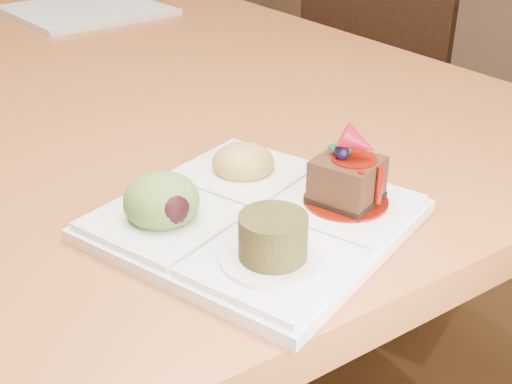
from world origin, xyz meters
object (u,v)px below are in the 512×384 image
dining_table (51,78)px  chair_right (353,85)px  second_plate (87,10)px  sampler_plate (252,207)px

dining_table → chair_right: (0.76, 0.00, -0.16)m
second_plate → chair_right: bearing=-16.7°
sampler_plate → second_plate: size_ratio=1.06×
second_plate → sampler_plate: bearing=-101.9°
sampler_plate → second_plate: bearing=57.9°
second_plate → dining_table: bearing=-128.6°
chair_right → dining_table: bearing=67.4°
dining_table → sampler_plate: (-0.05, -0.75, 0.09)m
dining_table → sampler_plate: size_ratio=5.80×
dining_table → second_plate: 0.25m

